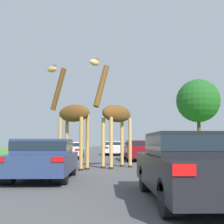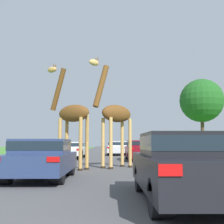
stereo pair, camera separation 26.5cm
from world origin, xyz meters
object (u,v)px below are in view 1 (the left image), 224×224
tree_centre_back (198,101)px  car_lead_maroon (191,164)px  giraffe_near_road (115,115)px  car_verge_right (184,154)px  car_rear_follower (43,158)px  giraffe_companion (72,116)px  car_queue_left (71,149)px  car_queue_right (137,150)px  car_far_ahead (114,148)px  sign_post (192,142)px

tree_centre_back → car_lead_maroon: bearing=-109.1°
giraffe_near_road → tree_centre_back: tree_centre_back is taller
car_verge_right → car_rear_follower: (-5.51, -2.32, -0.03)m
car_lead_maroon → giraffe_companion: bearing=115.5°
car_queue_left → car_lead_maroon: bearing=-74.3°
car_queue_right → car_far_ahead: 8.55m
tree_centre_back → car_queue_right: bearing=-123.2°
giraffe_near_road → sign_post: bearing=-86.5°
car_lead_maroon → car_queue_left: bearing=105.7°
giraffe_near_road → giraffe_companion: (-2.08, -0.67, -0.09)m
car_queue_right → car_verge_right: car_verge_right is taller
giraffe_near_road → car_rear_follower: giraffe_near_road is taller
tree_centre_back → sign_post: size_ratio=4.86×
giraffe_companion → car_lead_maroon: giraffe_companion is taller
car_lead_maroon → car_queue_right: 13.67m
giraffe_companion → car_lead_maroon: bearing=-123.9°
sign_post → car_queue_left: bearing=164.9°
giraffe_near_road → sign_post: giraffe_near_road is taller
car_queue_left → car_far_ahead: 7.06m
car_queue_left → tree_centre_back: bearing=39.3°
car_queue_right → sign_post: bearing=0.2°
giraffe_near_road → car_queue_left: 8.98m
car_queue_right → tree_centre_back: 17.58m
car_lead_maroon → car_queue_right: size_ratio=0.96×
car_queue_right → tree_centre_back: bearing=56.8°
car_verge_right → car_rear_follower: 5.98m
car_queue_left → car_rear_follower: bearing=-87.4°
giraffe_near_road → car_far_ahead: size_ratio=1.15×
car_queue_right → car_rear_follower: bearing=-113.7°
car_far_ahead → car_verge_right: (2.42, -16.13, 0.02)m
giraffe_companion → car_far_ahead: bearing=20.9°
tree_centre_back → sign_post: 15.71m
car_verge_right → giraffe_companion: bearing=166.2°
car_lead_maroon → car_queue_right: bearing=88.1°
giraffe_near_road → car_lead_maroon: bearing=147.7°
car_lead_maroon → car_queue_left: car_lead_maroon is taller
car_lead_maroon → car_verge_right: 6.18m
tree_centre_back → car_rear_follower: bearing=-119.5°
car_verge_right → car_lead_maroon: bearing=-104.6°
tree_centre_back → car_far_ahead: bearing=-152.2°
car_queue_left → car_far_ahead: bearing=58.9°
car_queue_right → car_verge_right: size_ratio=1.09×
tree_centre_back → sign_post: tree_centre_back is taller
giraffe_companion → car_queue_right: (3.87, 6.46, -1.75)m
car_rear_follower → car_verge_right: bearing=22.8°
car_queue_right → car_queue_left: size_ratio=0.94×
giraffe_near_road → car_queue_left: (-3.16, 8.19, -1.89)m
car_queue_right → car_rear_follower: 10.93m
giraffe_companion → car_queue_left: bearing=37.6°
giraffe_companion → car_queue_right: giraffe_companion is taller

